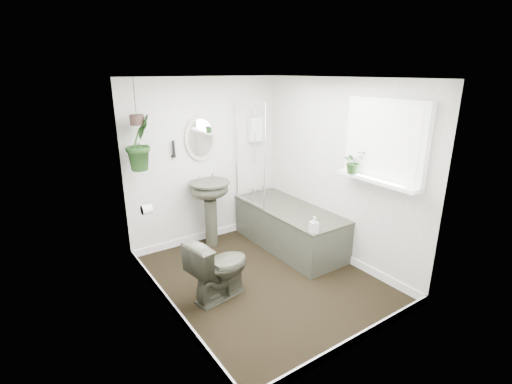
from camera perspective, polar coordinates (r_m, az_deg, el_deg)
floor at (r=4.57m, az=1.09°, el=-13.24°), size 2.30×2.80×0.02m
ceiling at (r=3.89m, az=1.30°, el=17.30°), size 2.30×2.80×0.02m
wall_back at (r=5.25m, az=-7.78°, el=4.59°), size 2.30×0.02×2.30m
wall_front at (r=3.12m, az=16.45°, el=-5.68°), size 2.30×0.02×2.30m
wall_left at (r=3.57m, az=-14.18°, el=-2.37°), size 0.02×2.80×2.30m
wall_right at (r=4.82m, az=12.51°, el=3.10°), size 0.02×2.80×2.30m
skirting at (r=4.53m, az=1.09°, el=-12.59°), size 2.30×2.80×0.10m
bathtub at (r=5.21m, az=5.13°, el=-5.40°), size 0.72×1.72×0.58m
bath_screen at (r=5.10m, az=-0.95°, el=5.84°), size 0.04×0.72×1.40m
shower_box at (r=5.51m, az=-0.09°, el=9.64°), size 0.20×0.10×0.35m
oval_mirror at (r=5.11m, az=-8.49°, el=8.20°), size 0.46×0.03×0.62m
wall_sconce at (r=4.97m, az=-12.55°, el=6.50°), size 0.04×0.04×0.22m
toilet_roll_holder at (r=4.30m, az=-16.48°, el=-2.58°), size 0.11×0.11×0.11m
window_recess at (r=4.23m, az=19.22°, el=7.37°), size 0.08×1.00×0.90m
window_sill at (r=4.26m, az=18.07°, el=1.76°), size 0.18×1.00×0.04m
window_blinds at (r=4.19m, az=18.84°, el=7.32°), size 0.01×0.86×0.76m
toilet at (r=4.09m, az=-5.66°, el=-11.46°), size 0.76×0.52×0.71m
pedestal_sink at (r=5.22m, az=-6.97°, el=-3.31°), size 0.64×0.58×0.94m
sill_plant at (r=4.37m, az=14.79°, el=4.51°), size 0.26×0.24×0.26m
hanging_plant at (r=4.60m, az=-17.55°, el=7.24°), size 0.46×0.46×0.65m
soap_bottle at (r=4.34m, az=8.90°, el=-4.98°), size 0.11×0.11×0.20m
hanging_pot at (r=4.56m, az=-17.87°, el=10.52°), size 0.16×0.16×0.12m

